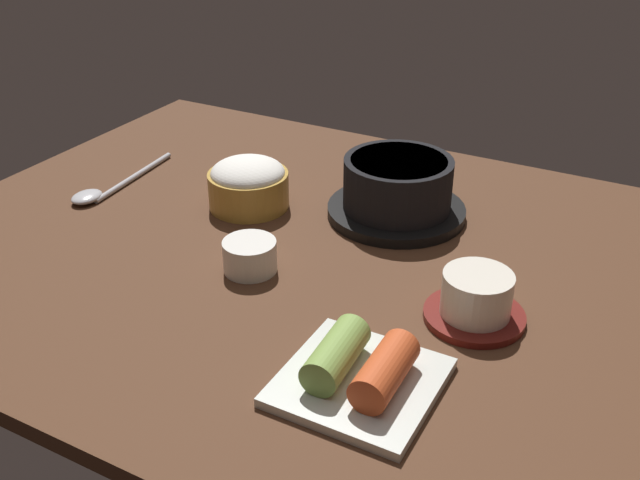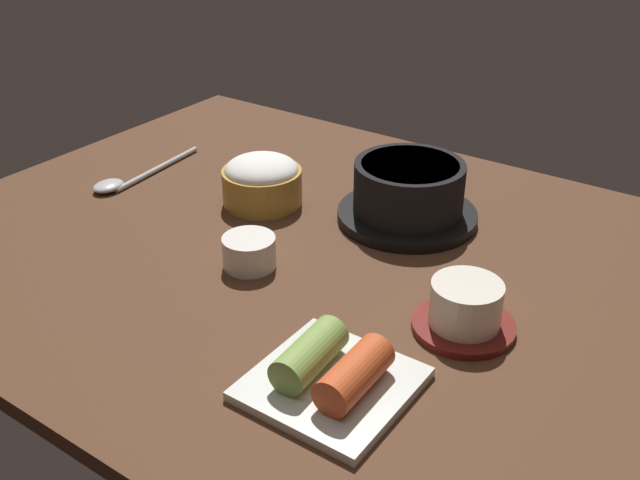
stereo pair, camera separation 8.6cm
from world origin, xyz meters
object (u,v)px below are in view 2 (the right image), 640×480
object	(u,v)px
tea_cup_with_saucer	(465,309)
spoon	(126,180)
banchan_cup_center	(249,251)
kimchi_plate	(332,374)
rice_bowl	(262,180)
stone_pot	(408,193)

from	to	relation	value
tea_cup_with_saucer	spoon	bearing A→B (deg)	175.25
banchan_cup_center	kimchi_plate	world-z (taller)	kimchi_plate
kimchi_plate	spoon	world-z (taller)	kimchi_plate
spoon	rice_bowl	bearing A→B (deg)	17.68
rice_bowl	kimchi_plate	distance (cm)	39.50
rice_bowl	stone_pot	bearing A→B (deg)	20.15
stone_pot	tea_cup_with_saucer	world-z (taller)	stone_pot
stone_pot	banchan_cup_center	size ratio (longest dim) A/B	2.92
stone_pot	spoon	bearing A→B (deg)	-161.12
stone_pot	banchan_cup_center	world-z (taller)	stone_pot
rice_bowl	tea_cup_with_saucer	distance (cm)	36.92
rice_bowl	banchan_cup_center	bearing A→B (deg)	-56.32
rice_bowl	kimchi_plate	bearing A→B (deg)	-41.96
stone_pot	banchan_cup_center	bearing A→B (deg)	-114.40
rice_bowl	banchan_cup_center	xyz separation A→B (cm)	(9.27, -13.91, -1.39)
rice_bowl	kimchi_plate	xyz separation A→B (cm)	(29.35, -26.39, -1.67)
stone_pot	kimchi_plate	distance (cm)	34.98
rice_bowl	tea_cup_with_saucer	xyz separation A→B (cm)	(35.23, -11.00, -0.88)
kimchi_plate	spoon	distance (cm)	53.34
tea_cup_with_saucer	kimchi_plate	bearing A→B (deg)	-110.93
tea_cup_with_saucer	kimchi_plate	distance (cm)	16.49
tea_cup_with_saucer	banchan_cup_center	world-z (taller)	tea_cup_with_saucer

